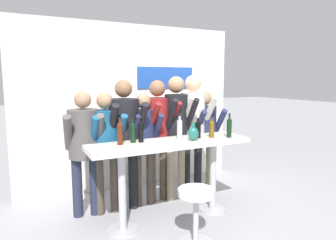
% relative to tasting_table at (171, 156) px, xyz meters
% --- Properties ---
extents(ground_plane, '(40.00, 40.00, 0.00)m').
position_rel_tasting_table_xyz_m(ground_plane, '(0.00, 0.00, -0.84)').
color(ground_plane, '#9E9EA3').
extents(back_wall, '(3.64, 0.12, 2.64)m').
position_rel_tasting_table_xyz_m(back_wall, '(0.00, 1.45, 0.49)').
color(back_wall, silver).
rests_on(back_wall, ground_plane).
extents(tasting_table, '(2.04, 0.54, 1.02)m').
position_rel_tasting_table_xyz_m(tasting_table, '(0.00, 0.00, 0.00)').
color(tasting_table, silver).
rests_on(tasting_table, ground_plane).
extents(bar_stool, '(0.41, 0.41, 0.63)m').
position_rel_tasting_table_xyz_m(bar_stool, '(-0.03, -0.64, -0.42)').
color(bar_stool, '#B2B2B7').
rests_on(bar_stool, ground_plane).
extents(person_far_left, '(0.53, 0.60, 1.62)m').
position_rel_tasting_table_xyz_m(person_far_left, '(-0.93, 0.60, 0.16)').
color(person_far_left, '#23283D').
rests_on(person_far_left, ground_plane).
extents(person_left, '(0.44, 0.53, 1.60)m').
position_rel_tasting_table_xyz_m(person_left, '(-0.67, 0.55, 0.15)').
color(person_left, '#473D33').
rests_on(person_left, ground_plane).
extents(person_center_left, '(0.49, 0.58, 1.77)m').
position_rel_tasting_table_xyz_m(person_center_left, '(-0.41, 0.54, 0.25)').
color(person_center_left, black).
rests_on(person_center_left, ground_plane).
extents(person_center, '(0.40, 0.50, 1.58)m').
position_rel_tasting_table_xyz_m(person_center, '(-0.13, 0.57, 0.15)').
color(person_center, '#473D33').
rests_on(person_center, ground_plane).
extents(person_center_right, '(0.43, 0.55, 1.76)m').
position_rel_tasting_table_xyz_m(person_center_right, '(0.11, 0.62, 0.27)').
color(person_center_right, '#473D33').
rests_on(person_center_right, ground_plane).
extents(person_right, '(0.41, 0.55, 1.81)m').
position_rel_tasting_table_xyz_m(person_right, '(0.36, 0.53, 0.31)').
color(person_right, gray).
rests_on(person_right, ground_plane).
extents(person_far_right, '(0.45, 0.57, 1.83)m').
position_rel_tasting_table_xyz_m(person_far_right, '(0.67, 0.59, 0.31)').
color(person_far_right, black).
rests_on(person_far_right, ground_plane).
extents(person_rightmost, '(0.45, 0.54, 1.59)m').
position_rel_tasting_table_xyz_m(person_rightmost, '(0.89, 0.61, 0.14)').
color(person_rightmost, gray).
rests_on(person_rightmost, ground_plane).
extents(wine_bottle_0, '(0.07, 0.07, 0.32)m').
position_rel_tasting_table_xyz_m(wine_bottle_0, '(0.14, 0.03, 0.33)').
color(wine_bottle_0, '#B7BCC1').
rests_on(wine_bottle_0, tasting_table).
extents(wine_bottle_1, '(0.06, 0.06, 0.31)m').
position_rel_tasting_table_xyz_m(wine_bottle_1, '(-0.35, 0.10, 0.33)').
color(wine_bottle_1, black).
rests_on(wine_bottle_1, tasting_table).
extents(wine_bottle_2, '(0.07, 0.07, 0.32)m').
position_rel_tasting_table_xyz_m(wine_bottle_2, '(-0.62, 0.08, 0.33)').
color(wine_bottle_2, '#4C1E0F').
rests_on(wine_bottle_2, tasting_table).
extents(wine_bottle_3, '(0.08, 0.08, 0.26)m').
position_rel_tasting_table_xyz_m(wine_bottle_3, '(0.40, 0.02, 0.31)').
color(wine_bottle_3, black).
rests_on(wine_bottle_3, tasting_table).
extents(wine_bottle_4, '(0.06, 0.06, 0.31)m').
position_rel_tasting_table_xyz_m(wine_bottle_4, '(0.78, -0.13, 0.33)').
color(wine_bottle_4, black).
rests_on(wine_bottle_4, tasting_table).
extents(wine_bottle_5, '(0.07, 0.07, 0.27)m').
position_rel_tasting_table_xyz_m(wine_bottle_5, '(0.57, -0.04, 0.31)').
color(wine_bottle_5, brown).
rests_on(wine_bottle_5, tasting_table).
extents(wine_bottle_6, '(0.06, 0.06, 0.29)m').
position_rel_tasting_table_xyz_m(wine_bottle_6, '(-0.45, 0.12, 0.32)').
color(wine_bottle_6, black).
rests_on(wine_bottle_6, tasting_table).
extents(decorative_vase, '(0.13, 0.13, 0.22)m').
position_rel_tasting_table_xyz_m(decorative_vase, '(0.26, -0.09, 0.27)').
color(decorative_vase, '#1E665B').
rests_on(decorative_vase, tasting_table).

